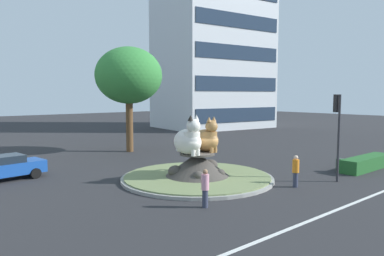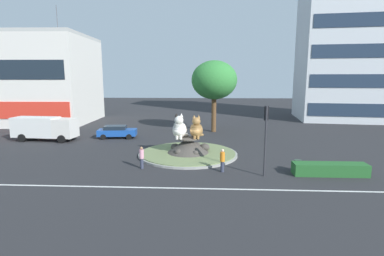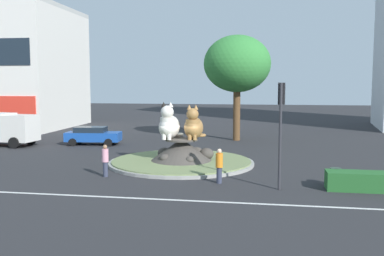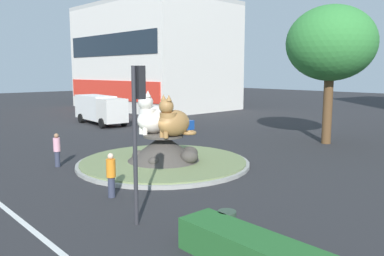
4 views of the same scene
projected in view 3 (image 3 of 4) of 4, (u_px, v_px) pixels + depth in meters
name	position (u px, v px, depth m)	size (l,w,h in m)	color
ground_plane	(181.00, 164.00, 27.96)	(160.00, 160.00, 0.00)	#28282B
lane_centreline	(145.00, 199.00, 19.58)	(112.00, 0.20, 0.01)	silver
roundabout_island	(182.00, 156.00, 27.92)	(9.24, 9.24, 1.64)	gray
cat_statue_white	(169.00, 125.00, 27.72)	(1.44, 2.29, 2.36)	silver
cat_statue_tabby	(194.00, 126.00, 27.58)	(1.36, 2.19, 2.19)	#9E703D
traffic_light_mast	(281.00, 116.00, 20.99)	(0.35, 0.46, 5.18)	#2D2D33
clipped_hedge_strip	(384.00, 182.00, 20.87)	(5.37, 1.20, 0.90)	#235B28
broadleaf_tree_behind_island	(237.00, 64.00, 38.92)	(5.97, 5.97, 9.42)	brown
pedestrian_orange_shirt	(219.00, 165.00, 22.50)	(0.37, 0.37, 1.80)	#33384C
pedestrian_pink_shirt	(105.00, 160.00, 24.08)	(0.36, 0.36, 1.79)	#33384C
sedan_on_far_lane	(93.00, 135.00, 36.66)	(4.68, 2.39, 1.51)	#19479E
litter_bin	(335.00, 177.00, 22.01)	(0.56, 0.56, 0.90)	#2D4233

